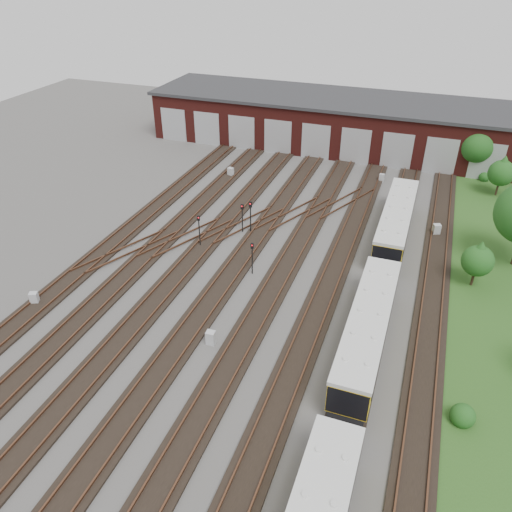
% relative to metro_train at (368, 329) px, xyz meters
% --- Properties ---
extents(ground, '(120.00, 120.00, 0.00)m').
position_rel_metro_train_xyz_m(ground, '(-10.00, -0.74, -1.78)').
color(ground, '#43413F').
rests_on(ground, ground).
extents(track_network, '(30.40, 70.00, 0.33)m').
position_rel_metro_train_xyz_m(track_network, '(-10.17, -0.15, -1.67)').
color(track_network, black).
rests_on(track_network, ground).
extents(maintenance_shed, '(51.00, 12.50, 6.35)m').
position_rel_metro_train_xyz_m(maintenance_shed, '(-10.01, 39.23, 1.42)').
color(maintenance_shed, '#4C1613').
rests_on(maintenance_shed, ground).
extents(grass_verge, '(8.00, 55.00, 0.05)m').
position_rel_metro_train_xyz_m(grass_verge, '(9.00, 9.26, -1.75)').
color(grass_verge, '#244918').
rests_on(grass_verge, ground).
extents(metro_train, '(2.51, 45.70, 2.83)m').
position_rel_metro_train_xyz_m(metro_train, '(0.00, 0.00, 0.00)').
color(metro_train, black).
rests_on(metro_train, ground).
extents(signal_mast_0, '(0.28, 0.27, 3.15)m').
position_rel_metro_train_xyz_m(signal_mast_0, '(-16.32, 8.43, 0.23)').
color(signal_mast_0, black).
rests_on(signal_mast_0, ground).
extents(signal_mast_1, '(0.30, 0.28, 3.25)m').
position_rel_metro_train_xyz_m(signal_mast_1, '(-12.93, 12.41, 0.32)').
color(signal_mast_1, black).
rests_on(signal_mast_1, ground).
extents(signal_mast_2, '(0.25, 0.24, 2.91)m').
position_rel_metro_train_xyz_m(signal_mast_2, '(-13.70, 12.26, 0.10)').
color(signal_mast_2, black).
rests_on(signal_mast_2, ground).
extents(signal_mast_3, '(0.27, 0.25, 2.93)m').
position_rel_metro_train_xyz_m(signal_mast_3, '(-10.36, 5.96, 0.10)').
color(signal_mast_3, black).
rests_on(signal_mast_3, ground).
extents(relay_cabinet_0, '(0.75, 0.70, 0.99)m').
position_rel_metro_train_xyz_m(relay_cabinet_0, '(-24.54, -3.55, -1.28)').
color(relay_cabinet_0, '#B3B5B9').
rests_on(relay_cabinet_0, ground).
extents(relay_cabinet_1, '(0.73, 0.66, 1.03)m').
position_rel_metro_train_xyz_m(relay_cabinet_1, '(-19.89, 24.27, -1.26)').
color(relay_cabinet_1, '#B3B5B9').
rests_on(relay_cabinet_1, ground).
extents(relay_cabinet_2, '(0.63, 0.53, 1.03)m').
position_rel_metro_train_xyz_m(relay_cabinet_2, '(-10.04, -3.05, -1.27)').
color(relay_cabinet_2, '#B3B5B9').
rests_on(relay_cabinet_2, ground).
extents(relay_cabinet_3, '(0.59, 0.51, 0.92)m').
position_rel_metro_train_xyz_m(relay_cabinet_3, '(-2.93, 28.77, -1.32)').
color(relay_cabinet_3, '#B3B5B9').
rests_on(relay_cabinet_3, ground).
extents(relay_cabinet_4, '(0.82, 0.76, 1.10)m').
position_rel_metro_train_xyz_m(relay_cabinet_4, '(3.65, 17.99, -1.23)').
color(relay_cabinet_4, '#B3B5B9').
rests_on(relay_cabinet_4, ground).
extents(tree_0, '(3.85, 3.85, 6.38)m').
position_rel_metro_train_xyz_m(tree_0, '(6.73, 34.14, 2.32)').
color(tree_0, black).
rests_on(tree_0, ground).
extents(tree_1, '(2.77, 2.77, 4.58)m').
position_rel_metro_train_xyz_m(tree_1, '(9.32, 29.27, 1.16)').
color(tree_1, black).
rests_on(tree_1, ground).
extents(tree_3, '(2.48, 2.48, 4.12)m').
position_rel_metro_train_xyz_m(tree_3, '(6.81, 10.42, 0.86)').
color(tree_3, black).
rests_on(tree_3, ground).
extents(bush_0, '(1.44, 1.44, 1.44)m').
position_rel_metro_train_xyz_m(bush_0, '(6.25, -4.18, -1.06)').
color(bush_0, '#1A4814').
rests_on(bush_0, ground).
extents(bush_1, '(1.16, 1.16, 1.16)m').
position_rel_metro_train_xyz_m(bush_1, '(7.16, 13.16, -1.20)').
color(bush_1, '#1A4814').
rests_on(bush_1, ground).
extents(bush_2, '(1.20, 1.20, 1.20)m').
position_rel_metro_train_xyz_m(bush_2, '(8.18, 33.09, -1.18)').
color(bush_2, '#1A4814').
rests_on(bush_2, ground).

